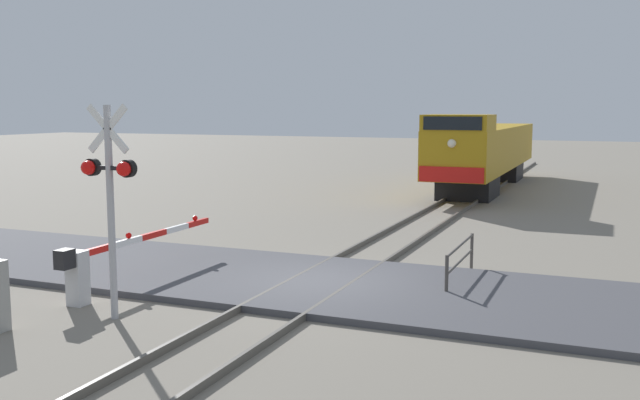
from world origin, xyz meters
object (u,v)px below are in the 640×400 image
(crossing_signal, at_px, (109,186))
(crossing_gate, at_px, (100,262))
(guard_railing, at_px, (460,257))
(locomotive, at_px, (485,151))

(crossing_signal, height_order, crossing_gate, crossing_signal)
(crossing_gate, bearing_deg, guard_railing, 31.40)
(locomotive, distance_m, guard_railing, 20.67)
(crossing_signal, distance_m, guard_railing, 8.17)
(crossing_gate, xyz_separation_m, guard_railing, (7.02, 4.28, -0.16))
(locomotive, relative_size, guard_railing, 5.64)
(locomotive, bearing_deg, crossing_signal, -96.13)
(locomotive, xyz_separation_m, crossing_signal, (-2.78, -25.93, 0.68))
(locomotive, xyz_separation_m, guard_railing, (2.91, -20.42, -1.32))
(locomotive, bearing_deg, guard_railing, -81.89)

